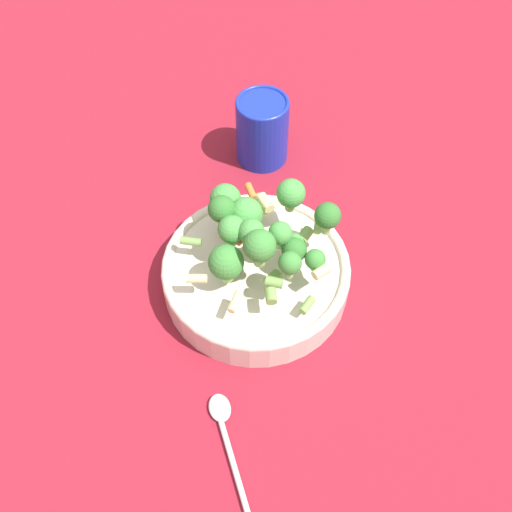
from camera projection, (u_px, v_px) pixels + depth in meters
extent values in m
plane|color=maroon|center=(256.00, 285.00, 0.82)|extent=(3.00, 3.00, 0.00)
cylinder|color=beige|center=(256.00, 276.00, 0.80)|extent=(0.25, 0.25, 0.04)
torus|color=beige|center=(256.00, 266.00, 0.78)|extent=(0.25, 0.25, 0.01)
cylinder|color=#8CB766|center=(293.00, 251.00, 0.78)|extent=(0.01, 0.01, 0.01)
sphere|color=#479342|center=(293.00, 243.00, 0.77)|extent=(0.03, 0.03, 0.03)
cylinder|color=#8CB766|center=(290.00, 205.00, 0.79)|extent=(0.01, 0.01, 0.01)
sphere|color=#479342|center=(291.00, 193.00, 0.77)|extent=(0.04, 0.04, 0.04)
cylinder|color=#8CB766|center=(226.00, 212.00, 0.80)|extent=(0.01, 0.01, 0.01)
sphere|color=#479342|center=(225.00, 199.00, 0.78)|extent=(0.04, 0.04, 0.04)
cylinder|color=#8CB766|center=(260.00, 259.00, 0.73)|extent=(0.01, 0.01, 0.02)
sphere|color=#3D8438|center=(260.00, 246.00, 0.70)|extent=(0.04, 0.04, 0.04)
cylinder|color=#8CB766|center=(326.00, 227.00, 0.76)|extent=(0.01, 0.01, 0.02)
sphere|color=#33722D|center=(328.00, 216.00, 0.74)|extent=(0.03, 0.03, 0.03)
cylinder|color=#8CB766|center=(289.00, 272.00, 0.72)|extent=(0.01, 0.01, 0.01)
sphere|color=#3D8438|center=(290.00, 263.00, 0.70)|extent=(0.03, 0.03, 0.03)
cylinder|color=#8CB766|center=(314.00, 267.00, 0.74)|extent=(0.01, 0.01, 0.01)
sphere|color=#3D8438|center=(315.00, 259.00, 0.73)|extent=(0.03, 0.03, 0.03)
cylinder|color=#8CB766|center=(280.00, 243.00, 0.75)|extent=(0.01, 0.01, 0.01)
sphere|color=#479342|center=(280.00, 233.00, 0.73)|extent=(0.03, 0.03, 0.03)
cylinder|color=#8CB766|center=(223.00, 220.00, 0.76)|extent=(0.01, 0.01, 0.01)
sphere|color=#33722D|center=(222.00, 209.00, 0.75)|extent=(0.04, 0.04, 0.04)
cylinder|color=#8CB766|center=(293.00, 259.00, 0.75)|extent=(0.01, 0.01, 0.01)
sphere|color=#33722D|center=(294.00, 250.00, 0.74)|extent=(0.03, 0.03, 0.03)
cylinder|color=#8CB766|center=(232.00, 240.00, 0.75)|extent=(0.01, 0.01, 0.01)
sphere|color=#479342|center=(232.00, 229.00, 0.73)|extent=(0.04, 0.04, 0.04)
cylinder|color=#8CB766|center=(251.00, 243.00, 0.74)|extent=(0.01, 0.01, 0.02)
sphere|color=#479342|center=(251.00, 232.00, 0.72)|extent=(0.03, 0.03, 0.03)
cylinder|color=#8CB766|center=(246.00, 229.00, 0.78)|extent=(0.02, 0.02, 0.02)
sphere|color=#479342|center=(246.00, 214.00, 0.76)|extent=(0.04, 0.04, 0.04)
cylinder|color=#8CB766|center=(227.00, 275.00, 0.75)|extent=(0.02, 0.02, 0.02)
sphere|color=#3D8438|center=(226.00, 262.00, 0.73)|extent=(0.04, 0.04, 0.04)
cylinder|color=#729E4C|center=(271.00, 296.00, 0.71)|extent=(0.02, 0.02, 0.01)
cylinder|color=beige|center=(265.00, 203.00, 0.78)|extent=(0.03, 0.03, 0.01)
cylinder|color=beige|center=(256.00, 211.00, 0.78)|extent=(0.02, 0.02, 0.01)
cylinder|color=#729E4C|center=(318.00, 226.00, 0.78)|extent=(0.01, 0.02, 0.01)
cylinder|color=beige|center=(321.00, 272.00, 0.72)|extent=(0.03, 0.02, 0.01)
cylinder|color=beige|center=(235.00, 302.00, 0.72)|extent=(0.02, 0.03, 0.01)
cylinder|color=orange|center=(242.00, 236.00, 0.75)|extent=(0.02, 0.03, 0.01)
cylinder|color=beige|center=(253.00, 243.00, 0.76)|extent=(0.02, 0.02, 0.01)
cylinder|color=beige|center=(197.00, 278.00, 0.72)|extent=(0.03, 0.01, 0.01)
cylinder|color=#729E4C|center=(307.00, 305.00, 0.73)|extent=(0.02, 0.03, 0.01)
cylinder|color=#729E4C|center=(305.00, 235.00, 0.78)|extent=(0.02, 0.03, 0.01)
cylinder|color=#729E4C|center=(260.00, 203.00, 0.80)|extent=(0.02, 0.03, 0.01)
cylinder|color=beige|center=(251.00, 204.00, 0.82)|extent=(0.02, 0.02, 0.01)
cylinder|color=#729E4C|center=(274.00, 282.00, 0.72)|extent=(0.02, 0.02, 0.01)
cylinder|color=#729E4C|center=(272.00, 279.00, 0.74)|extent=(0.02, 0.03, 0.01)
cylinder|color=orange|center=(251.00, 192.00, 0.81)|extent=(0.02, 0.03, 0.01)
cylinder|color=#729E4C|center=(191.00, 241.00, 0.77)|extent=(0.03, 0.01, 0.01)
cylinder|color=#729E4C|center=(233.00, 222.00, 0.76)|extent=(0.02, 0.03, 0.01)
cylinder|color=#192DAD|center=(262.00, 131.00, 0.92)|extent=(0.08, 0.08, 0.11)
torus|color=#192DAD|center=(262.00, 103.00, 0.88)|extent=(0.08, 0.08, 0.01)
cylinder|color=silver|center=(244.00, 489.00, 0.66)|extent=(0.06, 0.15, 0.01)
ellipsoid|color=silver|center=(220.00, 408.00, 0.71)|extent=(0.04, 0.04, 0.01)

